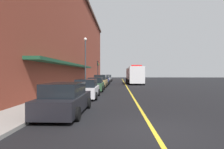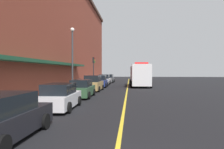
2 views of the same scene
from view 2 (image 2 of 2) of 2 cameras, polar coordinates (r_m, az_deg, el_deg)
ground_plane at (r=29.61m, az=3.96°, el=-3.61°), size 112.00×112.00×0.00m
sidewalk_left at (r=30.33m, az=-7.86°, el=-3.36°), size 2.40×70.00×0.15m
lane_center_stripe at (r=29.61m, az=3.96°, el=-3.60°), size 0.16×70.00×0.01m
brick_building_left at (r=31.42m, az=-18.02°, el=11.45°), size 9.41×64.00×16.19m
parked_car_0 at (r=8.59m, az=-26.72°, el=-10.01°), size 2.13×4.83×1.61m
parked_car_1 at (r=14.19m, az=-13.20°, el=-5.63°), size 2.09×4.55×1.59m
parked_car_2 at (r=20.08m, az=-7.73°, el=-3.67°), size 2.00×4.63×1.59m
parked_car_3 at (r=26.18m, az=-4.83°, el=-2.35°), size 2.10×4.61×1.84m
parked_car_4 at (r=31.95m, az=-3.02°, el=-1.82°), size 2.01×4.21×1.73m
parked_car_5 at (r=37.72m, az=-1.97°, el=-1.37°), size 2.02×4.65×1.74m
parked_car_6 at (r=43.88m, az=-0.91°, el=-1.08°), size 2.21×4.46×1.66m
box_truck at (r=33.48m, az=7.16°, el=-0.21°), size 3.11×8.33×3.51m
parking_meter_0 at (r=25.57m, az=-8.26°, el=-1.97°), size 0.14×0.18×1.33m
parking_meter_1 at (r=34.27m, az=-4.93°, el=-1.20°), size 0.14×0.18×1.33m
street_lamp_left at (r=24.86m, az=-10.12°, el=5.64°), size 0.44×0.44×6.94m
traffic_light_near at (r=34.58m, az=-4.74°, el=2.29°), size 0.38×0.36×4.30m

